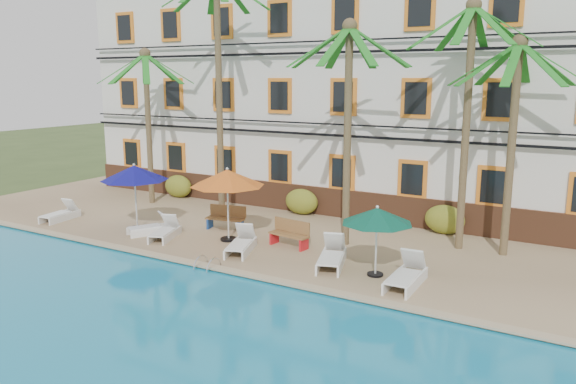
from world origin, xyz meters
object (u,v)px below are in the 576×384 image
Objects in this scene: palm_d at (468,93)px; palm_e at (514,115)px; lounger_c at (165,231)px; lounger_f at (406,275)px; bench_left at (226,217)px; umbrella_red at (227,178)px; lounger_a at (61,214)px; umbrella_green at (377,216)px; palm_c at (348,103)px; palm_a at (147,104)px; lounger_b at (152,227)px; bench_right at (290,233)px; pool_ladder at (207,268)px; umbrella_blue at (134,173)px; palm_b at (218,65)px; lounger_e at (332,256)px; lounger_d at (241,244)px.

palm_d is 1.17× the size of palm_e.
lounger_c is 9.15m from lounger_f.
palm_e is 10.88m from bench_left.
umbrella_red is 8.07m from lounger_a.
umbrella_green is 13.77m from lounger_a.
palm_c is at bearing -162.98° from palm_e.
palm_c is (10.64, -1.53, 0.35)m from palm_a.
lounger_b is 0.95× the size of lounger_c.
bench_right is (5.32, 1.23, 0.21)m from lounger_b.
umbrella_green reaches higher than pool_ladder.
umbrella_blue is at bearing 156.61° from pool_ladder.
palm_c is at bearing 16.01° from umbrella_blue.
palm_b is 5.33m from umbrella_red.
lounger_a is (-13.68, -0.31, -1.55)m from umbrella_green.
pool_ladder is (3.39, -1.84, -0.26)m from lounger_c.
umbrella_green reaches higher than bench_right.
umbrella_red is 1.53× the size of lounger_b.
palm_e is 3.32× the size of umbrella_green.
umbrella_green is 1.00× the size of lounger_e.
pool_ladder is (8.98, -1.70, -0.27)m from lounger_a.
lounger_e is at bearing 169.32° from lounger_f.
umbrella_blue reaches higher than lounger_f.
lounger_d is at bearing 1.25° from lounger_a.
palm_b is 7.01m from lounger_c.
umbrella_blue is at bearing 178.54° from umbrella_green.
pool_ladder is at bearing -36.82° from palm_a.
pool_ladder is at bearing -10.69° from lounger_a.
palm_a is 4.52× the size of bench_left.
bench_right is at bearing -12.10° from bench_left.
umbrella_red is at bearing -49.22° from palm_b.
lounger_d is at bearing -146.34° from palm_d.
umbrella_red is 1.70× the size of bench_left.
umbrella_blue is 6.10m from pool_ladder.
palm_c is at bearing 24.03° from lounger_c.
umbrella_blue is at bearing -163.99° from palm_c.
palm_a is at bearing 179.99° from palm_d.
palm_d reaches higher than lounger_d.
palm_a is 3.32× the size of umbrella_green.
palm_d is 3.10× the size of umbrella_red.
umbrella_red is 3.59× the size of pool_ladder.
umbrella_red is at bearing -159.87° from palm_e.
bench_right is (9.10, -2.75, -4.12)m from palm_a.
palm_d is at bearing 23.61° from umbrella_red.
lounger_d is (1.19, -0.90, -1.99)m from umbrella_red.
umbrella_blue is at bearing 8.52° from lounger_a.
lounger_c is 0.92× the size of lounger_d.
umbrella_red is 4.90m from lounger_e.
umbrella_green is 5.00m from lounger_d.
palm_b is 4.69× the size of umbrella_green.
umbrella_red reaches higher than lounger_d.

